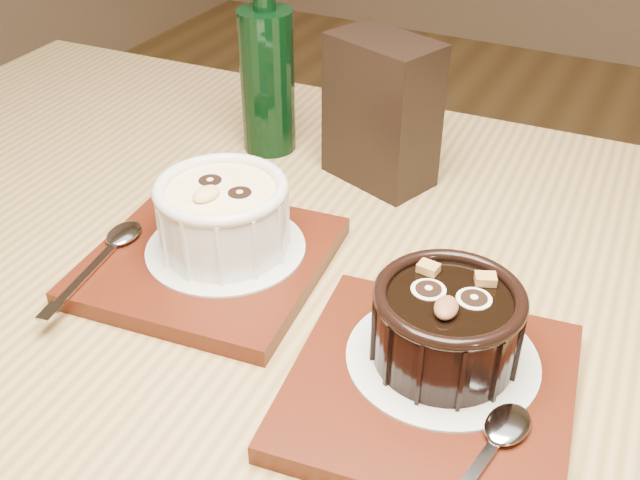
{
  "coord_description": "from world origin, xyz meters",
  "views": [
    {
      "loc": [
        0.09,
        -0.6,
        1.12
      ],
      "look_at": [
        -0.11,
        -0.21,
        0.81
      ],
      "focal_mm": 42.0,
      "sensor_mm": 36.0,
      "label": 1
    }
  ],
  "objects_px": {
    "ramekin_white": "(223,213)",
    "green_bottle": "(267,76)",
    "ramekin_dark": "(447,322)",
    "condiment_stand": "(382,112)",
    "tray_right": "(430,389)",
    "tray_left": "(209,261)",
    "table": "(330,410)"
  },
  "relations": [
    {
      "from": "ramekin_white",
      "to": "tray_right",
      "type": "height_order",
      "value": "ramekin_white"
    },
    {
      "from": "tray_right",
      "to": "condiment_stand",
      "type": "height_order",
      "value": "condiment_stand"
    },
    {
      "from": "condiment_stand",
      "to": "ramekin_dark",
      "type": "bearing_deg",
      "value": -57.7
    },
    {
      "from": "tray_left",
      "to": "ramekin_white",
      "type": "xyz_separation_m",
      "value": [
        0.01,
        0.01,
        0.04
      ]
    },
    {
      "from": "tray_left",
      "to": "ramekin_dark",
      "type": "distance_m",
      "value": 0.22
    },
    {
      "from": "condiment_stand",
      "to": "green_bottle",
      "type": "relative_size",
      "value": 0.69
    },
    {
      "from": "tray_left",
      "to": "tray_right",
      "type": "xyz_separation_m",
      "value": [
        0.21,
        -0.05,
        0.0
      ]
    },
    {
      "from": "ramekin_white",
      "to": "green_bottle",
      "type": "distance_m",
      "value": 0.21
    },
    {
      "from": "tray_right",
      "to": "green_bottle",
      "type": "xyz_separation_m",
      "value": [
        -0.27,
        0.26,
        0.07
      ]
    },
    {
      "from": "ramekin_white",
      "to": "ramekin_dark",
      "type": "bearing_deg",
      "value": -1.89
    },
    {
      "from": "tray_left",
      "to": "condiment_stand",
      "type": "xyz_separation_m",
      "value": [
        0.06,
        0.2,
        0.06
      ]
    },
    {
      "from": "ramekin_dark",
      "to": "condiment_stand",
      "type": "relative_size",
      "value": 0.71
    },
    {
      "from": "table",
      "to": "ramekin_dark",
      "type": "height_order",
      "value": "ramekin_dark"
    },
    {
      "from": "green_bottle",
      "to": "table",
      "type": "bearing_deg",
      "value": -50.89
    },
    {
      "from": "tray_left",
      "to": "ramekin_dark",
      "type": "height_order",
      "value": "ramekin_dark"
    },
    {
      "from": "table",
      "to": "condiment_stand",
      "type": "height_order",
      "value": "condiment_stand"
    },
    {
      "from": "table",
      "to": "green_bottle",
      "type": "xyz_separation_m",
      "value": [
        -0.18,
        0.23,
        0.17
      ]
    },
    {
      "from": "ramekin_dark",
      "to": "table",
      "type": "bearing_deg",
      "value": 164.07
    },
    {
      "from": "ramekin_dark",
      "to": "condiment_stand",
      "type": "bearing_deg",
      "value": 113.77
    },
    {
      "from": "ramekin_dark",
      "to": "condiment_stand",
      "type": "xyz_separation_m",
      "value": [
        -0.15,
        0.23,
        0.02
      ]
    },
    {
      "from": "ramekin_white",
      "to": "green_bottle",
      "type": "height_order",
      "value": "green_bottle"
    },
    {
      "from": "ramekin_white",
      "to": "condiment_stand",
      "type": "bearing_deg",
      "value": 83.96
    },
    {
      "from": "tray_right",
      "to": "condiment_stand",
      "type": "xyz_separation_m",
      "value": [
        -0.15,
        0.25,
        0.06
      ]
    },
    {
      "from": "ramekin_white",
      "to": "green_bottle",
      "type": "relative_size",
      "value": 0.52
    },
    {
      "from": "tray_left",
      "to": "ramekin_white",
      "type": "relative_size",
      "value": 1.7
    },
    {
      "from": "ramekin_dark",
      "to": "tray_left",
      "type": "bearing_deg",
      "value": 163.23
    },
    {
      "from": "ramekin_white",
      "to": "condiment_stand",
      "type": "distance_m",
      "value": 0.2
    },
    {
      "from": "condiment_stand",
      "to": "green_bottle",
      "type": "height_order",
      "value": "green_bottle"
    },
    {
      "from": "table",
      "to": "condiment_stand",
      "type": "distance_m",
      "value": 0.28
    },
    {
      "from": "tray_right",
      "to": "green_bottle",
      "type": "distance_m",
      "value": 0.39
    },
    {
      "from": "tray_right",
      "to": "tray_left",
      "type": "bearing_deg",
      "value": 165.67
    },
    {
      "from": "ramekin_dark",
      "to": "green_bottle",
      "type": "relative_size",
      "value": 0.48
    }
  ]
}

